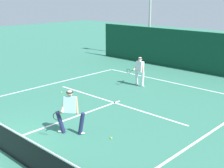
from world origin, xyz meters
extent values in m
cube|color=white|center=(0.00, 10.97, 0.00)|extent=(9.77, 0.10, 0.01)
cube|color=white|center=(0.00, 6.02, 0.00)|extent=(7.97, 0.10, 0.01)
cube|color=white|center=(0.00, 3.20, 0.00)|extent=(0.10, 6.40, 0.01)
cylinder|color=#1E234C|center=(1.51, 2.63, 0.42)|extent=(0.33, 0.28, 0.86)
cylinder|color=#1E234C|center=(0.83, 2.20, 0.42)|extent=(0.38, 0.32, 0.86)
ellipsoid|color=white|center=(1.51, 2.63, 0.04)|extent=(0.28, 0.23, 0.09)
ellipsoid|color=white|center=(0.83, 2.20, 0.04)|extent=(0.28, 0.23, 0.09)
cube|color=#9EDBEA|center=(1.17, 2.42, 1.14)|extent=(0.56, 0.53, 0.63)
cylinder|color=tan|center=(1.37, 2.55, 1.11)|extent=(0.17, 0.16, 0.65)
cylinder|color=tan|center=(0.96, 2.29, 1.11)|extent=(0.37, 0.50, 0.53)
sphere|color=tan|center=(1.17, 2.42, 1.57)|extent=(0.23, 0.23, 0.23)
cylinder|color=black|center=(1.17, 2.42, 1.61)|extent=(0.34, 0.34, 0.04)
cylinder|color=black|center=(1.05, 2.05, 0.89)|extent=(0.17, 0.24, 0.03)
torus|color=black|center=(1.23, 1.76, 0.89)|extent=(0.26, 0.18, 0.29)
cylinder|color=silver|center=(-0.71, 9.09, 0.42)|extent=(0.21, 0.17, 0.84)
cylinder|color=silver|center=(-1.20, 9.16, 0.42)|extent=(0.24, 0.18, 0.84)
ellipsoid|color=white|center=(-0.71, 9.09, 0.04)|extent=(0.27, 0.14, 0.09)
ellipsoid|color=white|center=(-1.20, 9.16, 0.04)|extent=(0.27, 0.14, 0.09)
cube|color=silver|center=(-0.96, 9.12, 1.13)|extent=(0.46, 0.33, 0.60)
cylinder|color=beige|center=(-0.72, 9.09, 1.10)|extent=(0.23, 0.13, 0.65)
cylinder|color=beige|center=(-1.19, 9.16, 1.10)|extent=(0.17, 0.57, 0.47)
sphere|color=beige|center=(-0.96, 9.12, 1.55)|extent=(0.22, 0.22, 0.22)
cylinder|color=black|center=(-0.96, 9.12, 1.59)|extent=(0.27, 0.27, 0.04)
cylinder|color=black|center=(-1.28, 8.91, 0.88)|extent=(0.07, 0.26, 0.03)
torus|color=black|center=(-1.32, 8.58, 0.88)|extent=(0.29, 0.06, 0.29)
sphere|color=#D1E033|center=(-3.11, 5.26, 0.03)|extent=(0.07, 0.07, 0.07)
sphere|color=#D1E033|center=(2.56, 3.11, 0.03)|extent=(0.07, 0.07, 0.07)
cube|color=#0E3D29|center=(0.00, 14.43, 1.35)|extent=(17.63, 0.12, 2.69)
cylinder|color=#9EA39E|center=(-5.79, 16.40, 3.82)|extent=(0.18, 0.18, 7.64)
camera|label=1|loc=(9.51, -4.19, 4.92)|focal=49.61mm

